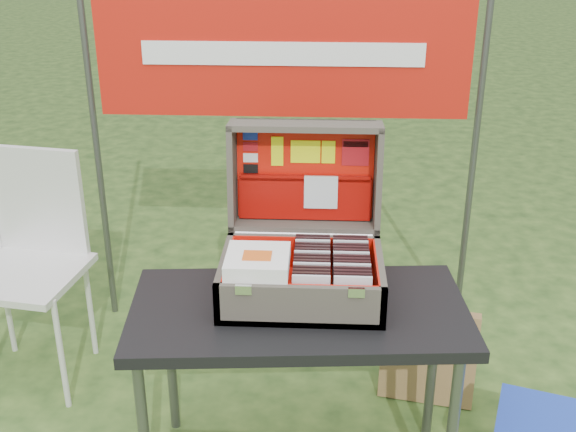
# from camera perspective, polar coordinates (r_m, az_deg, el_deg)

# --- Properties ---
(table) EXTENTS (1.14, 0.63, 0.69)m
(table) POSITION_cam_1_polar(r_m,az_deg,el_deg) (2.56, 0.82, -13.78)
(table) COLOR black
(table) RESTS_ON ground
(table_top) EXTENTS (1.14, 0.63, 0.04)m
(table_top) POSITION_cam_1_polar(r_m,az_deg,el_deg) (2.37, 0.87, -7.60)
(table_top) COLOR black
(table_top) RESTS_ON ground
(table_leg_bl) EXTENTS (0.04, 0.04, 0.65)m
(table_leg_bl) POSITION_cam_1_polar(r_m,az_deg,el_deg) (2.80, -9.26, -10.94)
(table_leg_bl) COLOR #59595B
(table_leg_bl) RESTS_ON ground
(table_leg_br) EXTENTS (0.04, 0.04, 0.65)m
(table_leg_br) POSITION_cam_1_polar(r_m,az_deg,el_deg) (2.77, 11.34, -11.45)
(table_leg_br) COLOR #59595B
(table_leg_br) RESTS_ON ground
(suitcase) EXTENTS (0.53, 0.54, 0.51)m
(suitcase) POSITION_cam_1_polar(r_m,az_deg,el_deg) (2.35, 1.17, -0.29)
(suitcase) COLOR #4D473B
(suitcase) RESTS_ON table
(suitcase_base_bottom) EXTENTS (0.53, 0.38, 0.02)m
(suitcase_base_bottom) POSITION_cam_1_polar(r_m,az_deg,el_deg) (2.41, 1.08, -6.22)
(suitcase_base_bottom) COLOR #4D473B
(suitcase_base_bottom) RESTS_ON table_top
(suitcase_base_wall_front) EXTENTS (0.53, 0.02, 0.14)m
(suitcase_base_wall_front) POSITION_cam_1_polar(r_m,az_deg,el_deg) (2.23, 0.93, -7.19)
(suitcase_base_wall_front) COLOR #4D473B
(suitcase_base_wall_front) RESTS_ON table_top
(suitcase_base_wall_back) EXTENTS (0.53, 0.02, 0.14)m
(suitcase_base_wall_back) POSITION_cam_1_polar(r_m,az_deg,el_deg) (2.54, 1.22, -3.01)
(suitcase_base_wall_back) COLOR #4D473B
(suitcase_base_wall_back) RESTS_ON table_top
(suitcase_base_wall_left) EXTENTS (0.02, 0.38, 0.14)m
(suitcase_base_wall_left) POSITION_cam_1_polar(r_m,az_deg,el_deg) (2.40, -5.03, -4.79)
(suitcase_base_wall_left) COLOR #4D473B
(suitcase_base_wall_left) RESTS_ON table_top
(suitcase_base_wall_right) EXTENTS (0.02, 0.38, 0.14)m
(suitcase_base_wall_right) POSITION_cam_1_polar(r_m,az_deg,el_deg) (2.39, 7.24, -5.07)
(suitcase_base_wall_right) COLOR #4D473B
(suitcase_base_wall_right) RESTS_ON table_top
(suitcase_liner_floor) EXTENTS (0.49, 0.34, 0.01)m
(suitcase_liner_floor) POSITION_cam_1_polar(r_m,az_deg,el_deg) (2.40, 1.08, -5.95)
(suitcase_liner_floor) COLOR red
(suitcase_liner_floor) RESTS_ON suitcase_base_bottom
(suitcase_latch_left) EXTENTS (0.05, 0.01, 0.03)m
(suitcase_latch_left) POSITION_cam_1_polar(r_m,az_deg,el_deg) (2.20, -3.54, -5.83)
(suitcase_latch_left) COLOR silver
(suitcase_latch_left) RESTS_ON suitcase_base_wall_front
(suitcase_latch_right) EXTENTS (0.05, 0.01, 0.03)m
(suitcase_latch_right) POSITION_cam_1_polar(r_m,az_deg,el_deg) (2.19, 5.43, -6.04)
(suitcase_latch_right) COLOR silver
(suitcase_latch_right) RESTS_ON suitcase_base_wall_front
(suitcase_hinge) EXTENTS (0.48, 0.02, 0.02)m
(suitcase_hinge) POSITION_cam_1_polar(r_m,az_deg,el_deg) (2.52, 1.24, -1.46)
(suitcase_hinge) COLOR silver
(suitcase_hinge) RESTS_ON suitcase_base_wall_back
(suitcase_lid_back) EXTENTS (0.53, 0.05, 0.38)m
(suitcase_lid_back) POSITION_cam_1_polar(r_m,az_deg,el_deg) (2.58, 1.38, 3.50)
(suitcase_lid_back) COLOR #4D473B
(suitcase_lid_back) RESTS_ON suitcase_base_wall_back
(suitcase_lid_rim_far) EXTENTS (0.53, 0.14, 0.03)m
(suitcase_lid_rim_far) POSITION_cam_1_polar(r_m,az_deg,el_deg) (2.48, 1.39, 7.13)
(suitcase_lid_rim_far) COLOR #4D473B
(suitcase_lid_rim_far) RESTS_ON suitcase_lid_back
(suitcase_lid_rim_near) EXTENTS (0.53, 0.14, 0.03)m
(suitcase_lid_rim_near) POSITION_cam_1_polar(r_m,az_deg,el_deg) (2.58, 1.29, -0.70)
(suitcase_lid_rim_near) COLOR #4D473B
(suitcase_lid_rim_near) RESTS_ON suitcase_lid_back
(suitcase_lid_rim_left) EXTENTS (0.02, 0.18, 0.39)m
(suitcase_lid_rim_left) POSITION_cam_1_polar(r_m,az_deg,el_deg) (2.55, -4.42, 3.23)
(suitcase_lid_rim_left) COLOR #4D473B
(suitcase_lid_rim_left) RESTS_ON suitcase_lid_back
(suitcase_lid_rim_right) EXTENTS (0.02, 0.18, 0.39)m
(suitcase_lid_rim_right) POSITION_cam_1_polar(r_m,az_deg,el_deg) (2.53, 7.13, 3.01)
(suitcase_lid_rim_right) COLOR #4D473B
(suitcase_lid_rim_right) RESTS_ON suitcase_lid_back
(suitcase_lid_liner) EXTENTS (0.49, 0.04, 0.33)m
(suitcase_lid_liner) POSITION_cam_1_polar(r_m,az_deg,el_deg) (2.57, 1.37, 3.42)
(suitcase_lid_liner) COLOR red
(suitcase_lid_liner) RESTS_ON suitcase_lid_back
(suitcase_liner_wall_front) EXTENTS (0.49, 0.01, 0.12)m
(suitcase_liner_wall_front) POSITION_cam_1_polar(r_m,az_deg,el_deg) (2.23, 0.95, -6.78)
(suitcase_liner_wall_front) COLOR red
(suitcase_liner_wall_front) RESTS_ON suitcase_base_bottom
(suitcase_liner_wall_back) EXTENTS (0.49, 0.01, 0.12)m
(suitcase_liner_wall_back) POSITION_cam_1_polar(r_m,az_deg,el_deg) (2.52, 1.22, -2.94)
(suitcase_liner_wall_back) COLOR red
(suitcase_liner_wall_back) RESTS_ON suitcase_base_bottom
(suitcase_liner_wall_left) EXTENTS (0.01, 0.34, 0.12)m
(suitcase_liner_wall_left) POSITION_cam_1_polar(r_m,az_deg,el_deg) (2.39, -4.72, -4.58)
(suitcase_liner_wall_left) COLOR red
(suitcase_liner_wall_left) RESTS_ON suitcase_base_bottom
(suitcase_liner_wall_right) EXTENTS (0.01, 0.34, 0.12)m
(suitcase_liner_wall_right) POSITION_cam_1_polar(r_m,az_deg,el_deg) (2.38, 6.93, -4.85)
(suitcase_liner_wall_right) COLOR red
(suitcase_liner_wall_right) RESTS_ON suitcase_base_bottom
(suitcase_lid_pocket) EXTENTS (0.47, 0.05, 0.15)m
(suitcase_lid_pocket) POSITION_cam_1_polar(r_m,az_deg,el_deg) (2.58, 1.34, 1.43)
(suitcase_lid_pocket) COLOR #8E0904
(suitcase_lid_pocket) RESTS_ON suitcase_lid_liner
(suitcase_pocket_edge) EXTENTS (0.46, 0.02, 0.02)m
(suitcase_pocket_edge) POSITION_cam_1_polar(r_m,az_deg,el_deg) (2.55, 1.35, 3.01)
(suitcase_pocket_edge) COLOR #8E0904
(suitcase_pocket_edge) RESTS_ON suitcase_lid_pocket
(suitcase_pocket_cd) EXTENTS (0.12, 0.02, 0.12)m
(suitcase_pocket_cd) POSITION_cam_1_polar(r_m,az_deg,el_deg) (2.55, 2.61, 1.89)
(suitcase_pocket_cd) COLOR silver
(suitcase_pocket_cd) RESTS_ON suitcase_lid_pocket
(lid_sticker_cc_a) EXTENTS (0.05, 0.01, 0.03)m
(lid_sticker_cc_a) POSITION_cam_1_polar(r_m,az_deg,el_deg) (2.55, -3.00, 6.37)
(lid_sticker_cc_a) COLOR #1933B2
(lid_sticker_cc_a) RESTS_ON suitcase_lid_liner
(lid_sticker_cc_b) EXTENTS (0.05, 0.01, 0.03)m
(lid_sticker_cc_b) POSITION_cam_1_polar(r_m,az_deg,el_deg) (2.55, -2.99, 5.49)
(lid_sticker_cc_b) COLOR #A31017
(lid_sticker_cc_b) RESTS_ON suitcase_lid_liner
(lid_sticker_cc_c) EXTENTS (0.05, 0.01, 0.03)m
(lid_sticker_cc_c) POSITION_cam_1_polar(r_m,az_deg,el_deg) (2.56, -2.98, 4.62)
(lid_sticker_cc_c) COLOR white
(lid_sticker_cc_c) RESTS_ON suitcase_lid_liner
(lid_sticker_cc_d) EXTENTS (0.05, 0.01, 0.03)m
(lid_sticker_cc_d) POSITION_cam_1_polar(r_m,az_deg,el_deg) (2.57, -2.97, 3.76)
(lid_sticker_cc_d) COLOR black
(lid_sticker_cc_d) RESTS_ON suitcase_lid_liner
(lid_card_neon_tall) EXTENTS (0.04, 0.01, 0.10)m
(lid_card_neon_tall) POSITION_cam_1_polar(r_m,az_deg,el_deg) (2.55, -0.86, 5.13)
(lid_card_neon_tall) COLOR #DAE60D
(lid_card_neon_tall) RESTS_ON suitcase_lid_liner
(lid_card_neon_main) EXTENTS (0.10, 0.01, 0.08)m
(lid_card_neon_main) POSITION_cam_1_polar(r_m,az_deg,el_deg) (2.55, 1.39, 5.10)
(lid_card_neon_main) COLOR #DAE60D
(lid_card_neon_main) RESTS_ON suitcase_lid_liner
(lid_card_neon_small) EXTENTS (0.05, 0.01, 0.08)m
(lid_card_neon_small) POSITION_cam_1_polar(r_m,az_deg,el_deg) (2.55, 3.21, 5.06)
(lid_card_neon_small) COLOR #DAE60D
(lid_card_neon_small) RESTS_ON suitcase_lid_liner
(lid_sticker_band) EXTENTS (0.09, 0.01, 0.09)m
(lid_sticker_band) POSITION_cam_1_polar(r_m,az_deg,el_deg) (2.55, 5.35, 5.01)
(lid_sticker_band) COLOR #A31017
(lid_sticker_band) RESTS_ON suitcase_lid_liner
(lid_sticker_band_bar) EXTENTS (0.09, 0.00, 0.02)m
(lid_sticker_band_bar) POSITION_cam_1_polar(r_m,az_deg,el_deg) (2.54, 5.38, 5.67)
(lid_sticker_band_bar) COLOR black
(lid_sticker_band_bar) RESTS_ON suitcase_lid_liner
(cd_left_0) EXTENTS (0.12, 0.01, 0.13)m
(cd_left_0) POSITION_cam_1_polar(r_m,az_deg,el_deg) (2.24, 1.82, -6.23)
(cd_left_0) COLOR silver
(cd_left_0) RESTS_ON suitcase_liner_floor
(cd_left_1) EXTENTS (0.12, 0.01, 0.13)m
(cd_left_1) POSITION_cam_1_polar(r_m,az_deg,el_deg) (2.26, 1.83, -5.97)
(cd_left_1) COLOR black
(cd_left_1) RESTS_ON suitcase_liner_floor
(cd_left_2) EXTENTS (0.12, 0.01, 0.13)m
(cd_left_2) POSITION_cam_1_polar(r_m,az_deg,el_deg) (2.28, 1.85, -5.71)
(cd_left_2) COLOR black
(cd_left_2) RESTS_ON suitcase_liner_floor
(cd_left_3) EXTENTS (0.12, 0.01, 0.13)m
(cd_left_3) POSITION_cam_1_polar(r_m,az_deg,el_deg) (2.30, 1.86, -5.45)
(cd_left_3) COLOR black
(cd_left_3) RESTS_ON suitcase_liner_floor
(cd_left_4) EXTENTS (0.12, 0.01, 0.13)m
(cd_left_4) POSITION_cam_1_polar(r_m,az_deg,el_deg) (2.32, 1.87, -5.20)
(cd_left_4) COLOR silver
(cd_left_4) RESTS_ON suitcase_liner_floor
(cd_left_5) EXTENTS (0.12, 0.01, 0.13)m
(cd_left_5) POSITION_cam_1_polar(r_m,az_deg,el_deg) (2.33, 1.88, -4.95)
(cd_left_5) COLOR black
(cd_left_5) RESTS_ON suitcase_liner_floor
(cd_left_6) EXTENTS (0.12, 0.01, 0.13)m
(cd_left_6) POSITION_cam_1_polar(r_m,az_deg,el_deg) (2.35, 1.89, -4.70)
(cd_left_6) COLOR black
(cd_left_6) RESTS_ON suitcase_liner_floor
(cd_left_7) EXTENTS (0.12, 0.01, 0.13)m
(cd_left_7) POSITION_cam_1_polar(r_m,az_deg,el_deg) (2.37, 1.90, -4.46)
(cd_left_7) COLOR black
(cd_left_7) RESTS_ON suitcase_liner_floor
(cd_left_8) EXTENTS (0.12, 0.01, 0.13)m
(cd_left_8) POSITION_cam_1_polar(r_m,az_deg,el_deg) (2.39, 1.91, -4.23)
(cd_left_8) COLOR silver
(cd_left_8) RESTS_ON suitcase_liner_floor
(cd_left_9) EXTENTS (0.12, 0.01, 0.13)m
(cd_left_9) POSITION_cam_1_polar(r_m,az_deg,el_deg) (2.41, 1.92, -3.99)
(cd_left_9) COLOR black
(cd_left_9) RESTS_ON suitcase_liner_floor
(cd_left_10) EXTENTS (0.12, 0.01, 0.13)m
(cd_left_10) POSITION_cam_1_polar(r_m,az_deg,el_deg) (2.43, 1.93, -3.76)
(cd_left_10) COLOR black
(cd_left_10) RESTS_ON suitcase_liner_floor
(cd_left_11) EXTENTS (0.12, 0.01, 0.13)m
(cd_left_11) POSITION_cam_1_polar(r_m,az_deg,el_deg) (2.44, 1.94, -3.54)
(cd_left_11) COLOR black
(cd_left_11) RESTS_ON suitcase_liner_floor
(cd_left_12) EXTENTS (0.12, 0.01, 0.13)m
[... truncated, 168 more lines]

